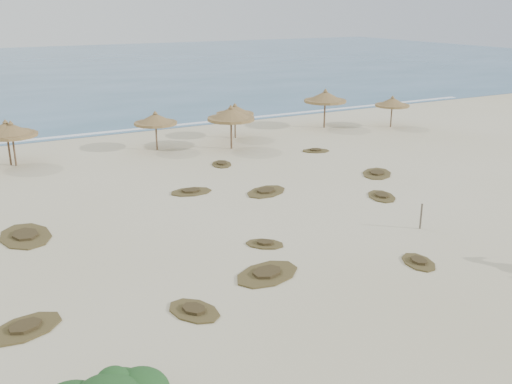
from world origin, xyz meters
The scene contains 23 objects.
ground centered at (0.00, 0.00, 0.00)m, with size 160.00×160.00×0.00m, color beige.
ocean centered at (0.00, 75.00, 0.00)m, with size 200.00×100.00×0.01m, color #265372.
foam_line centered at (0.00, 26.00, 0.00)m, with size 70.00×0.60×0.01m, color white.
palapa_1 centered at (-8.31, 19.26, 2.12)m, with size 3.47×3.47×2.74m.
palapa_2 centered at (-8.56, 19.54, 2.17)m, with size 3.54×3.54×2.79m.
palapa_3 centered at (0.41, 18.98, 2.04)m, with size 3.72×3.72×2.63m.
palapa_4 centered at (4.91, 16.96, 2.29)m, with size 3.20×3.20×2.95m.
palapa_5 centered at (6.60, 19.81, 1.96)m, with size 2.88×2.88×2.53m.
palapa_6 centered at (14.34, 19.72, 2.37)m, with size 3.46×3.46×3.05m.
palapa_7 centered at (19.10, 17.44, 1.93)m, with size 3.32×3.32×2.49m.
fence_post_far centered at (5.79, 0.20, 0.57)m, with size 0.08×0.08×1.14m, color #635A4A.
scrub_0 centered at (-10.26, -0.25, 0.05)m, with size 2.63×2.16×0.16m.
scrub_1 centered at (-9.31, 7.30, 0.05)m, with size 2.20×3.23×0.16m.
scrub_2 centered at (-0.94, 1.85, 0.05)m, with size 1.83×1.79×0.16m.
scrub_3 centered at (2.39, 7.70, 0.05)m, with size 2.88×2.43×0.16m.
scrub_4 centered at (7.13, 4.30, 0.05)m, with size 1.93×2.32×0.16m.
scrub_5 centered at (9.55, 7.58, 0.05)m, with size 2.86×2.86×0.16m.
scrub_7 centered at (2.62, 13.61, 0.05)m, with size 1.70×2.09×0.16m.
scrub_9 centered at (-2.17, -0.52, 0.05)m, with size 3.03×2.41×0.16m.
scrub_10 centered at (9.48, 13.69, 0.05)m, with size 2.12×1.80×0.16m.
scrub_11 centered at (-5.46, -1.69, 0.05)m, with size 1.89×2.26×0.16m.
scrub_12 centered at (3.29, -2.36, 0.05)m, with size 1.47×1.89×0.16m.
scrub_13 centered at (-1.01, 9.52, 0.05)m, with size 2.31×1.65×0.16m.
Camera 1 is at (-11.23, -16.54, 9.18)m, focal length 40.00 mm.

